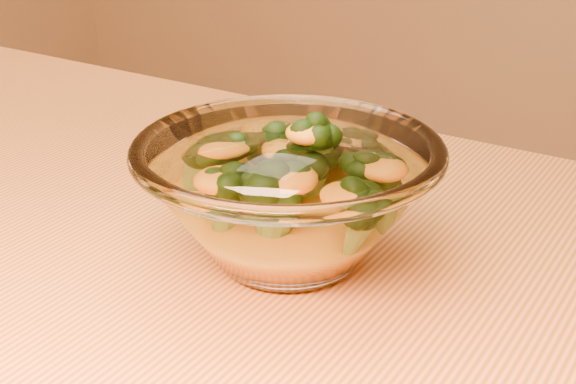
{
  "coord_description": "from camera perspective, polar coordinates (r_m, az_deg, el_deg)",
  "views": [
    {
      "loc": [
        0.34,
        -0.29,
        1.02
      ],
      "look_at": [
        0.09,
        0.11,
        0.8
      ],
      "focal_mm": 50.0,
      "sensor_mm": 36.0,
      "label": 1
    }
  ],
  "objects": [
    {
      "name": "cheese_sauce",
      "position": [
        0.53,
        0.0,
        -2.28
      ],
      "size": [
        0.12,
        0.12,
        0.03
      ],
      "primitive_type": "ellipsoid",
      "color": "#EAAC13",
      "rests_on": "glass_bowl"
    },
    {
      "name": "broccoli_heap",
      "position": [
        0.53,
        0.03,
        1.11
      ],
      "size": [
        0.15,
        0.13,
        0.07
      ],
      "color": "black",
      "rests_on": "cheese_sauce"
    },
    {
      "name": "glass_bowl",
      "position": [
        0.53,
        0.0,
        -0.44
      ],
      "size": [
        0.2,
        0.2,
        0.09
      ],
      "color": "white",
      "rests_on": "table"
    }
  ]
}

